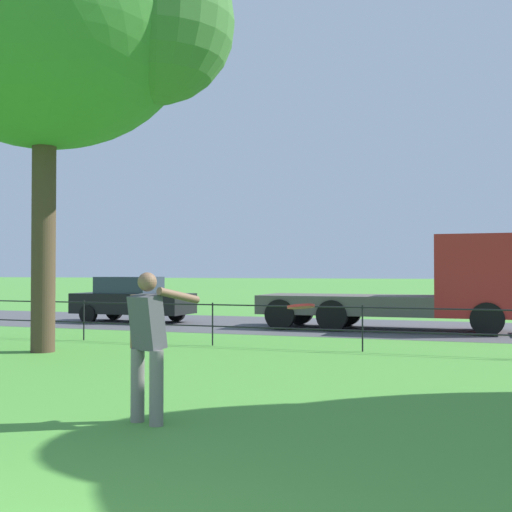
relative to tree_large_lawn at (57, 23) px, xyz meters
name	(u,v)px	position (x,y,z in m)	size (l,w,h in m)	color
street_strip	(400,328)	(6.41, 8.18, -7.23)	(80.00, 6.81, 0.01)	#4C4C51
park_fence	(362,321)	(6.41, 2.04, -6.57)	(35.25, 0.04, 1.00)	black
tree_large_lawn	(57,23)	(0.00, 0.00, 0.00)	(7.37, 6.68, 9.96)	#4C3828
person_thrower	(148,342)	(5.37, -5.54, -6.31)	(0.69, 0.73, 1.72)	slate
frisbee	(301,306)	(7.33, -6.05, -5.84)	(0.38, 0.38, 0.07)	red
car_black_right	(132,299)	(-2.53, 7.67, -6.46)	(4.00, 1.82, 1.54)	black
flatbed_truck_left	(422,289)	(7.11, 7.62, -6.02)	(7.32, 2.47, 2.75)	#B22323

